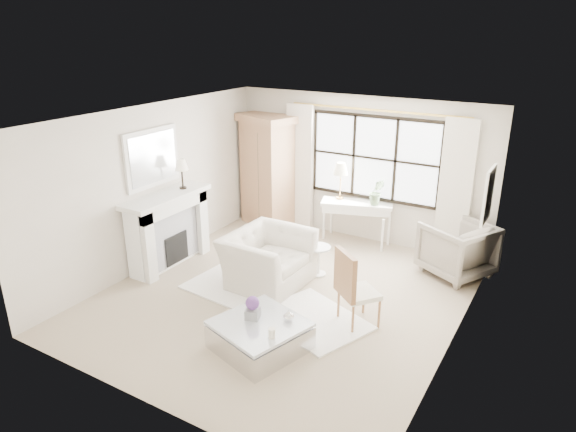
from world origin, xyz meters
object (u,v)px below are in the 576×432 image
at_px(armoire, 267,170).
at_px(console_table, 356,222).
at_px(coffee_table, 260,336).
at_px(club_armchair, 267,259).

distance_m(armoire, console_table, 2.08).
bearing_deg(armoire, coffee_table, -40.99).
height_order(armoire, club_armchair, armoire).
height_order(armoire, coffee_table, armoire).
height_order(club_armchair, coffee_table, club_armchair).
bearing_deg(console_table, armoire, 162.62).
bearing_deg(console_table, club_armchair, -121.80).
xyz_separation_m(console_table, club_armchair, (-0.54, -2.24, 0.02)).
bearing_deg(club_armchair, coffee_table, -148.06).
height_order(console_table, club_armchair, club_armchair).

